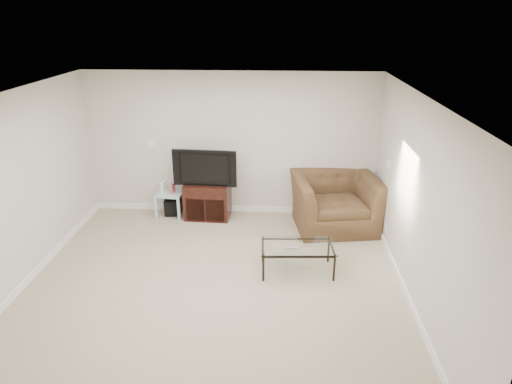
# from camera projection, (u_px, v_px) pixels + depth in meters

# --- Properties ---
(floor) EXTENTS (5.00, 5.00, 0.00)m
(floor) POSITION_uv_depth(u_px,v_px,m) (213.00, 288.00, 6.01)
(floor) COLOR tan
(floor) RESTS_ON ground
(ceiling) EXTENTS (5.00, 5.00, 0.00)m
(ceiling) POSITION_uv_depth(u_px,v_px,m) (205.00, 98.00, 5.08)
(ceiling) COLOR white
(ceiling) RESTS_ON ground
(wall_back) EXTENTS (5.00, 0.02, 2.50)m
(wall_back) POSITION_uv_depth(u_px,v_px,m) (231.00, 145.00, 7.87)
(wall_back) COLOR silver
(wall_back) RESTS_ON ground
(wall_left) EXTENTS (0.02, 5.00, 2.50)m
(wall_left) POSITION_uv_depth(u_px,v_px,m) (10.00, 196.00, 5.68)
(wall_left) COLOR silver
(wall_left) RESTS_ON ground
(wall_right) EXTENTS (0.02, 5.00, 2.50)m
(wall_right) POSITION_uv_depth(u_px,v_px,m) (418.00, 205.00, 5.42)
(wall_right) COLOR silver
(wall_right) RESTS_ON ground
(plate_back) EXTENTS (0.12, 0.02, 0.12)m
(plate_back) POSITION_uv_depth(u_px,v_px,m) (151.00, 144.00, 7.93)
(plate_back) COLOR white
(plate_back) RESTS_ON wall_back
(plate_right_switch) EXTENTS (0.02, 0.09, 0.13)m
(plate_right_switch) POSITION_uv_depth(u_px,v_px,m) (388.00, 164.00, 6.90)
(plate_right_switch) COLOR white
(plate_right_switch) RESTS_ON wall_right
(plate_right_outlet) EXTENTS (0.02, 0.08, 0.12)m
(plate_right_outlet) POSITION_uv_depth(u_px,v_px,m) (386.00, 229.00, 6.97)
(plate_right_outlet) COLOR white
(plate_right_outlet) RESTS_ON wall_right
(tv_stand) EXTENTS (0.79, 0.56, 0.64)m
(tv_stand) POSITION_uv_depth(u_px,v_px,m) (208.00, 200.00, 7.99)
(tv_stand) COLOR black
(tv_stand) RESTS_ON floor
(dvd_player) EXTENTS (0.45, 0.32, 0.06)m
(dvd_player) POSITION_uv_depth(u_px,v_px,m) (207.00, 189.00, 7.87)
(dvd_player) COLOR black
(dvd_player) RESTS_ON tv_stand
(television) EXTENTS (1.02, 0.27, 0.63)m
(television) POSITION_uv_depth(u_px,v_px,m) (206.00, 166.00, 7.73)
(television) COLOR black
(television) RESTS_ON tv_stand
(side_table) EXTENTS (0.49, 0.49, 0.43)m
(side_table) POSITION_uv_depth(u_px,v_px,m) (171.00, 203.00, 8.10)
(side_table) COLOR #ABC1D4
(side_table) RESTS_ON floor
(subwoofer) EXTENTS (0.30, 0.30, 0.28)m
(subwoofer) POSITION_uv_depth(u_px,v_px,m) (173.00, 206.00, 8.14)
(subwoofer) COLOR black
(subwoofer) RESTS_ON floor
(game_console) EXTENTS (0.07, 0.15, 0.20)m
(game_console) POSITION_uv_depth(u_px,v_px,m) (163.00, 187.00, 7.98)
(game_console) COLOR white
(game_console) RESTS_ON side_table
(game_case) EXTENTS (0.07, 0.13, 0.17)m
(game_case) POSITION_uv_depth(u_px,v_px,m) (173.00, 188.00, 7.96)
(game_case) COLOR #CC4C4C
(game_case) RESTS_ON side_table
(recliner) EXTENTS (1.47, 1.08, 1.18)m
(recliner) POSITION_uv_depth(u_px,v_px,m) (336.00, 194.00, 7.53)
(recliner) COLOR #4F2F1C
(recliner) RESTS_ON floor
(coffee_table) EXTENTS (1.05, 0.64, 0.40)m
(coffee_table) POSITION_uv_depth(u_px,v_px,m) (297.00, 258.00, 6.34)
(coffee_table) COLOR black
(coffee_table) RESTS_ON floor
(remote) EXTENTS (0.17, 0.08, 0.02)m
(remote) POSITION_uv_depth(u_px,v_px,m) (292.00, 248.00, 6.18)
(remote) COLOR #B2B2B7
(remote) RESTS_ON coffee_table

